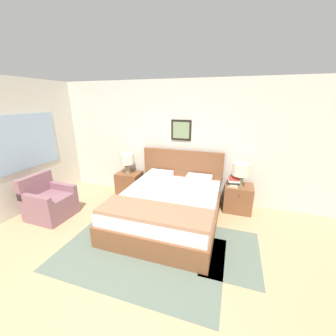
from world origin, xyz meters
TOP-DOWN VIEW (x-y plane):
  - ground_plane at (0.00, 0.00)m, footprint 16.00×16.00m
  - wall_back at (0.00, 2.74)m, footprint 7.78×0.09m
  - wall_left at (-2.72, 1.35)m, footprint 0.08×5.11m
  - area_rug_main at (0.09, 0.61)m, footprint 2.43×1.46m
  - area_rug_bedside at (1.39, 1.09)m, footprint 0.82×1.20m
  - bed at (0.22, 1.61)m, footprint 1.79×2.12m
  - armchair at (-2.02, 1.05)m, footprint 0.75×0.71m
  - nightstand_near_window at (-1.02, 2.43)m, footprint 0.54×0.48m
  - nightstand_by_door at (1.46, 2.43)m, footprint 0.54×0.48m
  - table_lamp_near_window at (-1.03, 2.41)m, footprint 0.32×0.32m
  - table_lamp_by_door at (1.45, 2.41)m, footprint 0.32×0.32m
  - book_thick_bottom at (1.34, 2.39)m, footprint 0.21×0.25m
  - book_hardcover_middle at (1.34, 2.39)m, footprint 0.17×0.23m
  - book_novel_upper at (1.34, 2.39)m, footprint 0.24×0.25m
  - book_slim_near_top at (1.34, 2.39)m, footprint 0.26×0.29m
  - book_paperback_top at (1.34, 2.39)m, footprint 0.21×0.23m

SIDE VIEW (x-z plane):
  - ground_plane at x=0.00m, z-range 0.00..0.00m
  - area_rug_main at x=0.09m, z-range 0.00..0.01m
  - area_rug_bedside at x=1.39m, z-range 0.00..0.01m
  - nightstand_near_window at x=-1.02m, z-range 0.00..0.55m
  - nightstand_by_door at x=1.46m, z-range 0.00..0.55m
  - armchair at x=-2.02m, z-range -0.12..0.71m
  - bed at x=0.22m, z-range -0.27..0.87m
  - book_thick_bottom at x=1.34m, z-range 0.55..0.59m
  - book_hardcover_middle at x=1.34m, z-range 0.59..0.62m
  - book_novel_upper at x=1.34m, z-range 0.62..0.66m
  - book_slim_near_top at x=1.34m, z-range 0.66..0.69m
  - book_paperback_top at x=1.34m, z-range 0.69..0.72m
  - table_lamp_near_window at x=-1.03m, z-range 0.64..1.11m
  - table_lamp_by_door at x=1.45m, z-range 0.64..1.11m
  - wall_back at x=0.00m, z-range 0.00..2.60m
  - wall_left at x=-2.72m, z-range 0.00..2.60m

